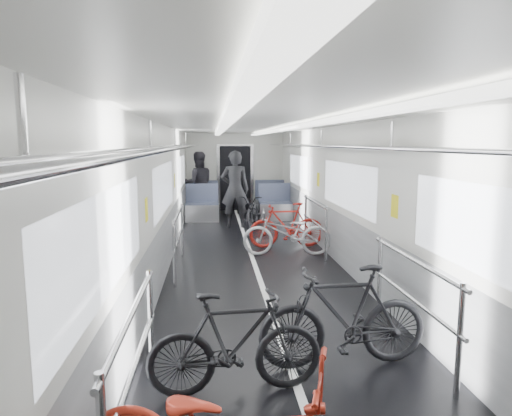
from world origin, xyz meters
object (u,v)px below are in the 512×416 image
Objects in this scene: bike_right_near at (344,316)px; person_standing at (235,189)px; bike_left_mid at (235,343)px; person_seated at (198,184)px; bike_right_far at (287,225)px; bike_right_mid at (287,233)px; bike_aisle at (253,211)px.

bike_right_near is 7.31m from person_standing.
bike_right_near is at bearing -73.71° from bike_left_mid.
bike_right_near is 0.88× the size of person_seated.
bike_right_mid is at bearing -10.08° from bike_right_far.
bike_right_near is 4.29m from bike_right_mid.
bike_right_far is at bearing 176.26° from bike_right_mid.
bike_right_far is 0.80× the size of person_standing.
bike_right_near reaches higher than bike_left_mid.
bike_right_mid is (1.21, 4.67, -0.01)m from bike_left_mid.
person_standing is 2.28m from person_seated.
person_seated is at bearing -173.08° from bike_right_near.
bike_right_mid is 3.14m from person_standing.
person_standing is at bearing 106.14° from person_seated.
bike_right_far reaches higher than bike_left_mid.
bike_left_mid reaches higher than bike_right_mid.
bike_right_far is at bearing -17.66° from bike_left_mid.
person_standing is 1.03× the size of person_seated.
bike_aisle is at bearing 114.06° from person_seated.
bike_right_mid is 5.38m from person_seated.
bike_left_mid is at bearing 84.53° from person_seated.
person_seated is at bearing -155.91° from bike_right_mid.
person_standing is (-0.44, 0.10, 0.54)m from bike_aisle.
bike_right_mid is 0.90× the size of person_seated.
bike_right_near reaches higher than bike_right_mid.
bike_right_near is 0.85× the size of person_standing.
bike_aisle is at bearing -10.11° from bike_left_mid.
bike_right_mid is at bearing 174.83° from bike_right_near.
bike_right_far is at bearing -64.31° from bike_aisle.
bike_right_near is at bearing 2.35° from bike_right_mid.
person_seated is (-1.89, 4.40, 0.47)m from bike_right_far.
bike_left_mid reaches higher than bike_aisle.
bike_left_mid is 5.48m from bike_right_far.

